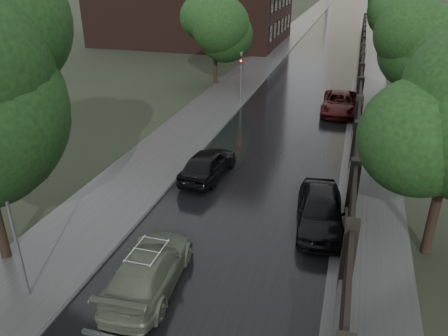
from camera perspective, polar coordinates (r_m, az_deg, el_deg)
fence_right at (r=40.52m, az=17.36°, el=11.18°), size 0.45×75.72×2.70m
tree_left_far at (r=39.66m, az=-1.19°, el=18.22°), size 4.25×4.25×7.39m
tree_right_b at (r=30.12m, az=23.68°, el=13.36°), size 4.08×4.08×7.01m
tree_right_c at (r=47.87m, az=21.76°, el=17.42°), size 4.08×4.08×7.01m
lamp_post at (r=15.01m, az=-25.78°, el=-7.31°), size 0.25×0.12×5.11m
traffic_light at (r=34.40m, az=2.26°, el=12.30°), size 0.16×0.32×4.00m
volga_sedan at (r=15.35m, az=-9.80°, el=-12.90°), size 2.44×5.15×1.45m
hatchback_left at (r=22.39m, az=-2.12°, el=0.54°), size 2.16×4.58×1.51m
car_right_near at (r=18.64m, az=12.48°, el=-5.36°), size 2.43×4.92×1.61m
car_right_far at (r=33.51m, az=14.87°, el=8.20°), size 2.55×5.41×1.49m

